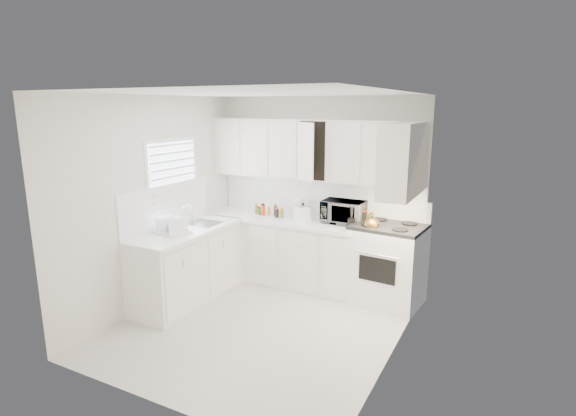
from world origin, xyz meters
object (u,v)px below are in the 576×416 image
Objects in this scene: microwave at (344,209)px; stove at (388,253)px; utensil_crock at (352,216)px; tea_kettle at (372,224)px; rice_cooker at (303,212)px; dish_rack at (171,224)px.

stove is at bearing -9.68° from microwave.
utensil_crock is (-0.46, -0.11, 0.45)m from stove.
tea_kettle is at bearing -30.05° from microwave.
tea_kettle is 0.45× the size of microwave.
rice_cooker is 0.73m from utensil_crock.
microwave is 1.33× the size of dish_rack.
stove reaches higher than dish_rack.
dish_rack is (-1.89, -1.20, -0.05)m from utensil_crock.
stove is at bearing -18.57° from rice_cooker.
microwave is 2.22× the size of rice_cooker.
tea_kettle is 0.60× the size of dish_rack.
microwave reaches higher than dish_rack.
microwave reaches higher than utensil_crock.
microwave is 2.22m from dish_rack.
rice_cooker is 0.60× the size of dish_rack.
utensil_crock is at bearing -49.16° from microwave.
dish_rack is (-1.16, -1.30, -0.01)m from rice_cooker.
utensil_crock is 2.24m from dish_rack.
dish_rack is (-1.70, -1.43, -0.07)m from microwave.
stove is 2.72m from dish_rack.
dish_rack is at bearing -145.60° from stove.
utensil_crock is at bearing 42.44° from dish_rack.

